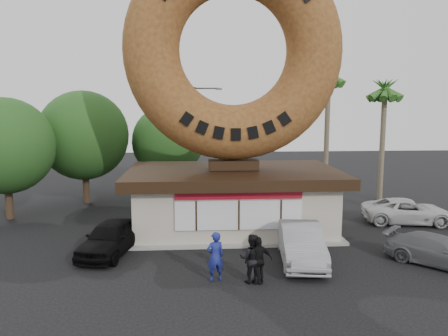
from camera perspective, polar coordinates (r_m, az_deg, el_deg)
name	(u,v)px	position (r m, az deg, el deg)	size (l,w,h in m)	color
ground	(246,270)	(18.35, 2.87, -13.15)	(90.00, 90.00, 0.00)	black
donut_shop	(233,197)	(23.56, 1.20, -3.82)	(11.20, 7.20, 3.80)	beige
giant_donut	(234,51)	(23.21, 1.25, 15.09)	(11.31, 11.31, 2.88)	#92602A
tree_west	(84,135)	(30.94, -17.85, 4.07)	(6.00, 6.00, 7.65)	#473321
tree_mid	(168,142)	(32.13, -7.36, 3.43)	(5.20, 5.20, 6.63)	#473321
tree_far	(5,146)	(28.28, -26.68, 2.59)	(5.60, 5.60, 7.14)	#473321
palm_near	(329,80)	(32.44, 13.50, 11.08)	(2.60, 2.60, 9.75)	#726651
palm_far	(385,93)	(32.23, 20.28, 9.17)	(2.60, 2.60, 8.75)	#726651
street_lamp	(197,134)	(33.03, -3.54, 4.42)	(2.11, 0.20, 8.00)	#59595E
person_left	(215,256)	(16.99, -1.15, -11.48)	(0.70, 0.46, 1.92)	navy
person_center	(252,258)	(16.85, 3.62, -11.71)	(0.92, 0.72, 1.89)	black
person_right	(259,260)	(16.77, 4.55, -11.94)	(1.07, 0.45, 1.82)	black
car_black	(110,238)	(20.58, -14.63, -8.79)	(1.78, 4.44, 1.51)	black
car_silver	(301,243)	(19.30, 10.03, -9.64)	(1.70, 4.89, 1.61)	#939397
car_grey	(439,251)	(20.71, 26.23, -9.67)	(1.75, 4.30, 1.25)	slate
car_white	(408,211)	(27.04, 22.91, -5.22)	(2.31, 5.00, 1.39)	silver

